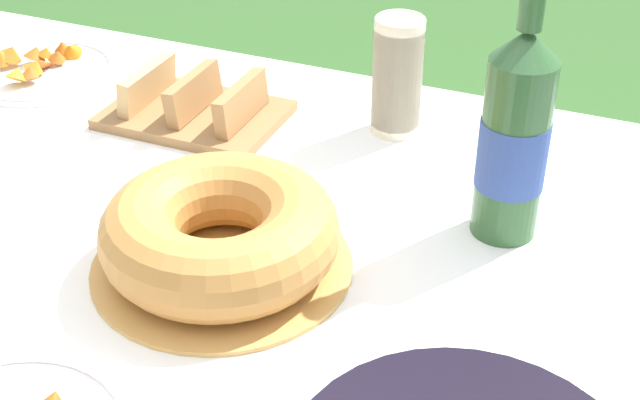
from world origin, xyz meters
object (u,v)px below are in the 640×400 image
at_px(cup_stack, 397,76).
at_px(snack_plate_far, 40,68).
at_px(bread_board, 194,107).
at_px(cider_bottle_green, 514,137).
at_px(bundt_cake, 220,234).

relative_size(cup_stack, snack_plate_far, 0.73).
bearing_deg(snack_plate_far, bread_board, -6.95).
distance_m(cider_bottle_green, snack_plate_far, 0.83).
bearing_deg(cider_bottle_green, bundt_cake, -144.28).
xyz_separation_m(cider_bottle_green, bread_board, (-0.50, 0.11, -0.11)).
height_order(cider_bottle_green, snack_plate_far, cider_bottle_green).
bearing_deg(bread_board, bundt_cake, -55.68).
height_order(bundt_cake, bread_board, bundt_cake).
xyz_separation_m(bundt_cake, cider_bottle_green, (0.28, 0.20, 0.08)).
bearing_deg(cup_stack, cider_bottle_green, -43.12).
relative_size(bundt_cake, cider_bottle_green, 0.89).
height_order(bundt_cake, snack_plate_far, bundt_cake).
relative_size(cider_bottle_green, bread_board, 1.33).
relative_size(bundt_cake, snack_plate_far, 1.27).
xyz_separation_m(cup_stack, snack_plate_far, (-0.61, -0.05, -0.07)).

